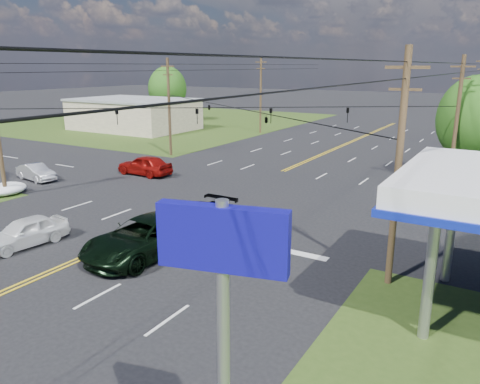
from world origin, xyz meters
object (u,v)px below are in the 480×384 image
Objects in this scene: retail_nw at (134,115)px; pole_left_far at (261,94)px; pole_right_far at (480,101)px; pickup_dkgreen at (145,237)px; pole_ne at (456,122)px; tree_far_l at (167,89)px; sedan_silver at (36,172)px; pole_se at (398,168)px; pole_nw at (169,106)px; polesign_se at (223,299)px; pickup_white at (25,232)px; tree_right_a at (476,119)px; suv_black at (191,224)px.

pole_left_far is (17.00, 6.00, 3.17)m from retail_nw.
pole_right_far is 41.51m from pickup_dkgreen.
pole_ne is 1.09× the size of tree_far_l.
sedan_silver is (-28.39, -32.80, -4.52)m from pole_right_far.
pole_se is 1.09× the size of tree_far_l.
pole_nw reaches higher than polesign_se.
pole_se is 17.93m from pickup_white.
tree_far_l reaches higher than tree_right_a.
tree_far_l is (-45.00, 4.00, 0.03)m from pole_right_far.
pole_left_far reaches higher than pole_nw.
tree_far_l is at bearing 168.11° from pole_left_far.
pole_nw is 1.58× the size of suv_black.
pole_left_far is 2.54× the size of sedan_silver.
pole_nw is 25.18m from pickup_white.
pole_ne is 31.00m from polesign_se.
tree_far_l is (-46.00, 20.00, 0.33)m from tree_right_a.
pole_left_far is at bearing 19.44° from retail_nw.
pickup_white is at bearing -111.67° from pole_right_far.
polesign_se reaches higher than suv_black.
tree_right_a is at bearing -23.50° from tree_far_l.
sedan_silver is at bearing -65.71° from tree_far_l.
retail_nw is 18.30m from pole_left_far.
retail_nw is 1.60× the size of pole_left_far.
pole_nw is 1.09× the size of tree_far_l.
pole_ne reaches higher than sedan_silver.
pole_right_far is 2.54× the size of sedan_silver.
pole_ne is 19.00m from pole_right_far.
pole_se and pole_ne have the same top height.
pole_ne is at bearing 90.00° from pole_se.
pole_se is 18.00m from pole_ne.
pole_ne reaches higher than tree_right_a.
pickup_dkgreen is 0.94× the size of polesign_se.
retail_nw reaches higher than pickup_white.
pole_right_far is at bearing 90.00° from pole_ne.
pole_left_far is at bearing 114.70° from pickup_dkgreen.
pole_se is 1.16× the size of tree_right_a.
pole_nw is at bearing 145.30° from pole_se.
pole_ne is 32.20m from pole_left_far.
pole_se is 1.47× the size of pickup_dkgreen.
tree_far_l is (-2.00, 10.00, 3.19)m from retail_nw.
pole_nw is at bearing -50.44° from tree_far_l.
pole_ne is 0.95× the size of pole_right_far.
pole_nw is 40.62m from polesign_se.
pole_right_far reaches higher than tree_right_a.
pole_ne is at bearing 66.55° from pickup_dkgreen.
tree_right_a is (27.00, 3.00, -0.05)m from pole_nw.
pole_se is 13.01m from polesign_se.
pole_left_far is (-26.00, 37.00, 0.25)m from pole_se.
suv_black is at bearing 78.76° from pickup_dkgreen.
retail_nw is 10.69m from tree_far_l.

